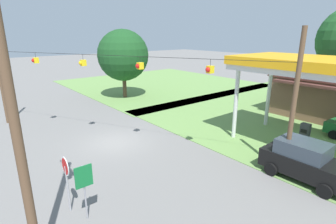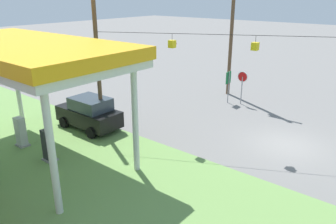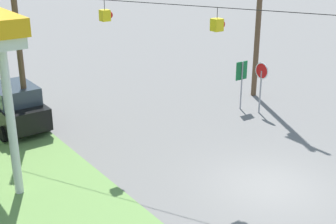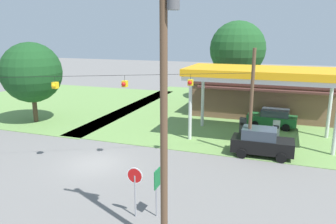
% 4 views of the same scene
% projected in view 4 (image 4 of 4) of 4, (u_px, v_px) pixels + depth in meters
% --- Properties ---
extents(ground_plane, '(160.00, 160.00, 0.00)m').
position_uv_depth(ground_plane, '(95.00, 164.00, 21.91)').
color(ground_plane, slate).
extents(grass_verge_station_corner, '(36.00, 28.00, 0.04)m').
position_uv_depth(grass_verge_station_corner, '(285.00, 115.00, 34.73)').
color(grass_verge_station_corner, '#6B934C').
rests_on(grass_verge_station_corner, ground).
extents(grass_verge_opposite_corner, '(24.00, 24.00, 0.04)m').
position_uv_depth(grass_verge_opposite_corner, '(54.00, 102.00, 41.78)').
color(grass_verge_opposite_corner, '#6B934C').
rests_on(grass_verge_opposite_corner, ground).
extents(gas_station_canopy, '(12.03, 5.62, 5.82)m').
position_uv_depth(gas_station_canopy, '(263.00, 75.00, 25.86)').
color(gas_station_canopy, silver).
rests_on(gas_station_canopy, ground).
extents(gas_station_store, '(14.57, 8.02, 3.74)m').
position_uv_depth(gas_station_store, '(265.00, 97.00, 34.99)').
color(gas_station_store, brown).
rests_on(gas_station_store, ground).
extents(fuel_pump_near, '(0.71, 0.56, 1.67)m').
position_uv_depth(fuel_pump_near, '(243.00, 128.00, 27.35)').
color(fuel_pump_near, gray).
rests_on(fuel_pump_near, ground).
extents(fuel_pump_far, '(0.71, 0.56, 1.67)m').
position_uv_depth(fuel_pump_far, '(276.00, 131.00, 26.49)').
color(fuel_pump_far, gray).
rests_on(fuel_pump_far, ground).
extents(car_at_pumps_front, '(4.26, 2.15, 2.02)m').
position_uv_depth(car_at_pumps_front, '(261.00, 142.00, 23.11)').
color(car_at_pumps_front, black).
rests_on(car_at_pumps_front, ground).
extents(car_at_pumps_rear, '(4.49, 2.33, 1.72)m').
position_uv_depth(car_at_pumps_rear, '(273.00, 118.00, 30.20)').
color(car_at_pumps_rear, '#1E602D').
rests_on(car_at_pumps_rear, ground).
extents(stop_sign_roadside, '(0.80, 0.08, 2.50)m').
position_uv_depth(stop_sign_roadside, '(135.00, 181.00, 15.19)').
color(stop_sign_roadside, '#99999E').
rests_on(stop_sign_roadside, ground).
extents(route_sign, '(0.10, 0.70, 2.40)m').
position_uv_depth(route_sign, '(157.00, 183.00, 15.23)').
color(route_sign, gray).
rests_on(route_sign, ground).
extents(utility_pole_main, '(2.20, 0.44, 11.37)m').
position_uv_depth(utility_pole_main, '(165.00, 95.00, 11.84)').
color(utility_pole_main, brown).
rests_on(utility_pole_main, ground).
extents(signal_span_gantry, '(19.25, 10.24, 7.57)m').
position_uv_depth(signal_span_gantry, '(91.00, 103.00, 20.92)').
color(signal_span_gantry, brown).
rests_on(signal_span_gantry, ground).
extents(tree_behind_station, '(6.90, 6.90, 10.06)m').
position_uv_depth(tree_behind_station, '(238.00, 49.00, 40.71)').
color(tree_behind_station, '#4C3828').
rests_on(tree_behind_station, ground).
extents(tree_west_verge, '(5.73, 5.73, 7.74)m').
position_uv_depth(tree_west_verge, '(31.00, 73.00, 31.12)').
color(tree_west_verge, '#4C3828').
rests_on(tree_west_verge, ground).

